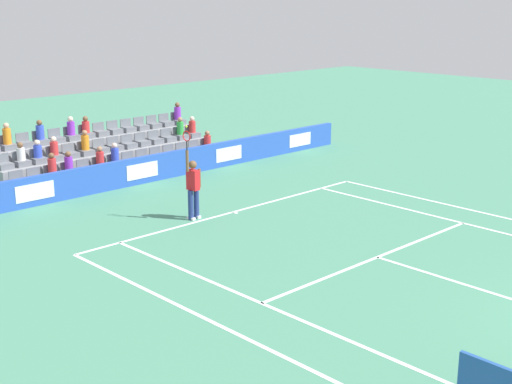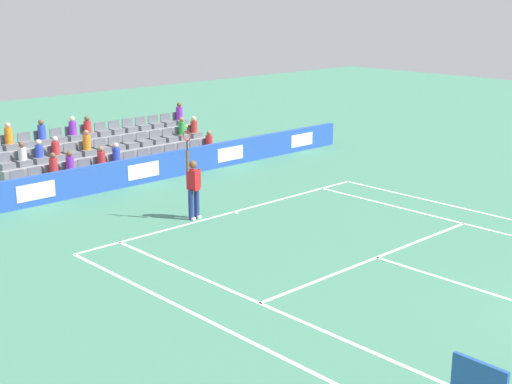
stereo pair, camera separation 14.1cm
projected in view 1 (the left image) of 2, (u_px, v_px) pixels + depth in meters
line_baseline at (233, 212)px, 22.09m from camera, size 10.97×0.10×0.01m
line_service at (377, 257)px, 18.26m from camera, size 8.23×0.10×0.01m
line_centre_service at (493, 293)px, 16.04m from camera, size 0.10×6.40×0.01m
line_singles_sideline_left at (277, 310)px, 15.20m from camera, size 0.10×11.89×0.01m
line_singles_sideline_right at (477, 226)px, 20.69m from camera, size 0.10×11.89×0.01m
line_doubles_sideline_left at (228, 330)px, 14.28m from camera, size 0.10×11.89×0.01m
line_doubles_sideline_right at (500, 217)px, 21.61m from camera, size 0.10×11.89×0.01m
line_centre_mark at (235, 213)px, 22.02m from camera, size 0.10×0.20×0.01m
sponsor_barrier at (141, 170)px, 25.35m from camera, size 20.42×0.22×0.96m
tennis_player at (193, 187)px, 21.16m from camera, size 0.53×0.38×2.85m
stadium_stand at (104, 158)px, 26.93m from camera, size 8.68×2.85×2.21m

